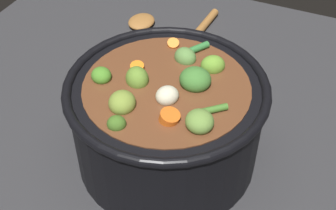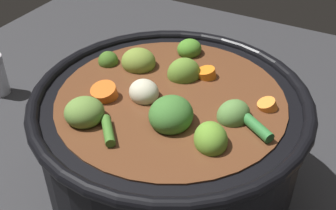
# 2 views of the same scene
# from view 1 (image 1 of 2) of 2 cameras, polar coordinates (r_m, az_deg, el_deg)

# --- Properties ---
(ground_plane) EXTENTS (1.10, 1.10, 0.00)m
(ground_plane) POSITION_cam_1_polar(r_m,az_deg,el_deg) (0.79, -0.15, -6.07)
(ground_plane) COLOR #2D2D30
(cooking_pot) EXTENTS (0.31, 0.31, 0.18)m
(cooking_pot) POSITION_cam_1_polar(r_m,az_deg,el_deg) (0.73, -0.16, -1.77)
(cooking_pot) COLOR black
(cooking_pot) RESTS_ON ground_plane
(wooden_spoon) EXTENTS (0.23, 0.18, 0.02)m
(wooden_spoon) POSITION_cam_1_polar(r_m,az_deg,el_deg) (1.06, -0.17, 9.34)
(wooden_spoon) COLOR #98632F
(wooden_spoon) RESTS_ON ground_plane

